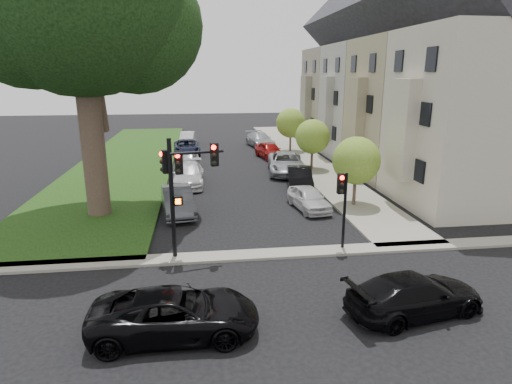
{
  "coord_description": "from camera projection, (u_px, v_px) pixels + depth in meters",
  "views": [
    {
      "loc": [
        -2.57,
        -14.69,
        7.52
      ],
      "look_at": [
        0.0,
        5.0,
        2.0
      ],
      "focal_mm": 30.0,
      "sensor_mm": 36.0,
      "label": 1
    }
  ],
  "objects": [
    {
      "name": "car_cross_near",
      "position": [
        175.0,
        313.0,
        12.61
      ],
      "size": [
        4.97,
        2.31,
        1.38
      ],
      "primitive_type": "imported",
      "rotation": [
        0.0,
        0.0,
        1.57
      ],
      "color": "black",
      "rests_on": "ground"
    },
    {
      "name": "small_tree_b",
      "position": [
        313.0,
        137.0,
        33.65
      ],
      "size": [
        2.72,
        2.72,
        4.08
      ],
      "color": "#2F251F",
      "rests_on": "ground"
    },
    {
      "name": "car_parked_9",
      "position": [
        188.0,
        138.0,
        46.64
      ],
      "size": [
        1.74,
        4.25,
        1.37
      ],
      "primitive_type": "imported",
      "rotation": [
        0.0,
        0.0,
        -0.07
      ],
      "color": "silver",
      "rests_on": "ground"
    },
    {
      "name": "small_tree_c",
      "position": [
        291.0,
        123.0,
        41.56
      ],
      "size": [
        2.86,
        2.86,
        4.29
      ],
      "color": "#2F251F",
      "rests_on": "ground"
    },
    {
      "name": "sidewalk_right",
      "position": [
        301.0,
        156.0,
        40.12
      ],
      "size": [
        3.5,
        44.0,
        0.12
      ],
      "primitive_type": "cube",
      "color": "gray",
      "rests_on": "ground"
    },
    {
      "name": "car_parked_0",
      "position": [
        309.0,
        198.0,
        24.33
      ],
      "size": [
        2.08,
        4.03,
        1.31
      ],
      "primitive_type": "imported",
      "rotation": [
        0.0,
        0.0,
        0.14
      ],
      "color": "silver",
      "rests_on": "ground"
    },
    {
      "name": "small_tree_a",
      "position": [
        356.0,
        161.0,
        24.34
      ],
      "size": [
        2.73,
        2.73,
        4.1
      ],
      "color": "#2F251F",
      "rests_on": "ground"
    },
    {
      "name": "car_parked_7",
      "position": [
        187.0,
        160.0,
        34.66
      ],
      "size": [
        2.14,
        4.28,
        1.4
      ],
      "primitive_type": "imported",
      "rotation": [
        0.0,
        0.0,
        -0.12
      ],
      "color": "#999BA0",
      "rests_on": "ground"
    },
    {
      "name": "car_parked_3",
      "position": [
        270.0,
        150.0,
        39.03
      ],
      "size": [
        2.55,
        4.57,
        1.47
      ],
      "primitive_type": "imported",
      "rotation": [
        0.0,
        0.0,
        0.2
      ],
      "color": "maroon",
      "rests_on": "ground"
    },
    {
      "name": "car_cross_far",
      "position": [
        415.0,
        295.0,
        13.71
      ],
      "size": [
        4.92,
        2.77,
        1.34
      ],
      "primitive_type": "imported",
      "rotation": [
        0.0,
        0.0,
        1.77
      ],
      "color": "black",
      "rests_on": "ground"
    },
    {
      "name": "ground",
      "position": [
        273.0,
        277.0,
        16.37
      ],
      "size": [
        140.0,
        140.0,
        0.0
      ],
      "primitive_type": "plane",
      "color": "black",
      "rests_on": "ground"
    },
    {
      "name": "traffic_signal_secondary",
      "position": [
        343.0,
        197.0,
        18.24
      ],
      "size": [
        0.44,
        0.36,
        3.48
      ],
      "color": "black",
      "rests_on": "ground"
    },
    {
      "name": "car_parked_6",
      "position": [
        188.0,
        175.0,
        29.63
      ],
      "size": [
        2.17,
        5.15,
        1.48
      ],
      "primitive_type": "imported",
      "rotation": [
        0.0,
        0.0,
        -0.02
      ],
      "color": "silver",
      "rests_on": "ground"
    },
    {
      "name": "house_b",
      "position": [
        408.0,
        82.0,
        30.87
      ],
      "size": [
        7.7,
        7.55,
        15.97
      ],
      "color": "gray",
      "rests_on": "ground"
    },
    {
      "name": "house_a",
      "position": [
        471.0,
        84.0,
        23.71
      ],
      "size": [
        7.7,
        7.55,
        15.97
      ],
      "color": "#B2AF94",
      "rests_on": "ground"
    },
    {
      "name": "sidewalk_cross",
      "position": [
        265.0,
        254.0,
        18.27
      ],
      "size": [
        60.0,
        1.0,
        0.12
      ],
      "primitive_type": "cube",
      "color": "gray",
      "rests_on": "ground"
    },
    {
      "name": "car_parked_8",
      "position": [
        187.0,
        147.0,
        40.72
      ],
      "size": [
        2.68,
        5.3,
        1.44
      ],
      "primitive_type": "imported",
      "rotation": [
        0.0,
        0.0,
        0.06
      ],
      "color": "black",
      "rests_on": "ground"
    },
    {
      "name": "house_c",
      "position": [
        368.0,
        80.0,
        38.04
      ],
      "size": [
        7.7,
        7.55,
        15.97
      ],
      "color": "#A09684",
      "rests_on": "ground"
    },
    {
      "name": "traffic_signal_main",
      "position": [
        181.0,
        177.0,
        17.14
      ],
      "size": [
        2.49,
        0.71,
        5.08
      ],
      "color": "black",
      "rests_on": "ground"
    },
    {
      "name": "car_parked_4",
      "position": [
        260.0,
        140.0,
        45.18
      ],
      "size": [
        2.92,
        5.42,
        1.49
      ],
      "primitive_type": "imported",
      "rotation": [
        0.0,
        0.0,
        0.17
      ],
      "color": "#999BA0",
      "rests_on": "ground"
    },
    {
      "name": "car_parked_1",
      "position": [
        299.0,
        178.0,
        28.59
      ],
      "size": [
        2.2,
        4.64,
        1.47
      ],
      "primitive_type": "imported",
      "rotation": [
        0.0,
        0.0,
        -0.15
      ],
      "color": "black",
      "rests_on": "ground"
    },
    {
      "name": "car_parked_2",
      "position": [
        286.0,
        163.0,
        33.13
      ],
      "size": [
        3.36,
        6.07,
        1.61
      ],
      "primitive_type": "imported",
      "rotation": [
        0.0,
        0.0,
        -0.12
      ],
      "color": "#999BA0",
      "rests_on": "ground"
    },
    {
      "name": "house_d",
      "position": [
        341.0,
        79.0,
        45.2
      ],
      "size": [
        7.7,
        7.55,
        15.97
      ],
      "color": "gray",
      "rests_on": "ground"
    },
    {
      "name": "car_parked_5",
      "position": [
        178.0,
        201.0,
        23.52
      ],
      "size": [
        2.19,
        4.68,
        1.49
      ],
      "primitive_type": "imported",
      "rotation": [
        0.0,
        0.0,
        0.14
      ],
      "color": "#3F4247",
      "rests_on": "ground"
    },
    {
      "name": "grass_strip",
      "position": [
        129.0,
        160.0,
        38.16
      ],
      "size": [
        8.0,
        44.0,
        0.12
      ],
      "primitive_type": "cube",
      "color": "black",
      "rests_on": "ground"
    }
  ]
}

